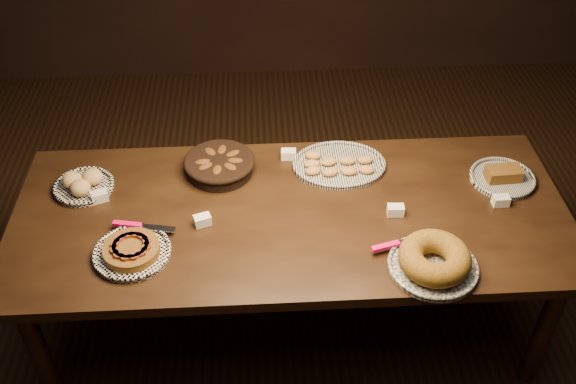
{
  "coord_description": "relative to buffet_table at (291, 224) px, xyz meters",
  "views": [
    {
      "loc": [
        -0.13,
        -2.04,
        2.61
      ],
      "look_at": [
        -0.01,
        0.05,
        0.82
      ],
      "focal_mm": 40.0,
      "sensor_mm": 36.0,
      "label": 1
    }
  ],
  "objects": [
    {
      "name": "bread_roll_plate",
      "position": [
        -0.92,
        0.2,
        0.1
      ],
      "size": [
        0.27,
        0.27,
        0.08
      ],
      "rotation": [
        0.0,
        0.0,
        -0.26
      ],
      "color": "white",
      "rests_on": "buffet_table"
    },
    {
      "name": "croissant_basket",
      "position": [
        -0.31,
        0.29,
        0.12
      ],
      "size": [
        0.4,
        0.4,
        0.08
      ],
      "rotation": [
        0.0,
        0.0,
        0.4
      ],
      "color": "black",
      "rests_on": "buffet_table"
    },
    {
      "name": "tent_cards",
      "position": [
        0.03,
        0.08,
        0.1
      ],
      "size": [
        1.82,
        0.49,
        0.04
      ],
      "color": "white",
      "rests_on": "buffet_table"
    },
    {
      "name": "madeleine_platter",
      "position": [
        0.24,
        0.29,
        0.09
      ],
      "size": [
        0.43,
        0.35,
        0.05
      ],
      "rotation": [
        0.0,
        0.0,
        -0.02
      ],
      "color": "black",
      "rests_on": "buffet_table"
    },
    {
      "name": "ground",
      "position": [
        0.0,
        0.0,
        -0.68
      ],
      "size": [
        5.0,
        5.0,
        0.0
      ],
      "primitive_type": "plane",
      "color": "black",
      "rests_on": "ground"
    },
    {
      "name": "loaf_plate",
      "position": [
        0.97,
        0.16,
        0.09
      ],
      "size": [
        0.29,
        0.29,
        0.07
      ],
      "rotation": [
        0.0,
        0.0,
        0.06
      ],
      "color": "black",
      "rests_on": "buffet_table"
    },
    {
      "name": "bundt_cake_plate",
      "position": [
        0.53,
        -0.36,
        0.12
      ],
      "size": [
        0.41,
        0.36,
        0.11
      ],
      "rotation": [
        0.0,
        0.0,
        -0.32
      ],
      "color": "black",
      "rests_on": "buffet_table"
    },
    {
      "name": "apple_tart_plate",
      "position": [
        -0.65,
        -0.22,
        0.1
      ],
      "size": [
        0.32,
        0.33,
        0.06
      ],
      "rotation": [
        0.0,
        0.0,
        0.34
      ],
      "color": "white",
      "rests_on": "buffet_table"
    },
    {
      "name": "buffet_table",
      "position": [
        0.0,
        0.0,
        0.0
      ],
      "size": [
        2.4,
        1.0,
        0.75
      ],
      "color": "black",
      "rests_on": "ground"
    }
  ]
}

